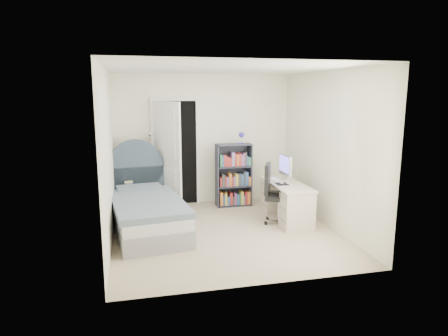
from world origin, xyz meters
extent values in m
cube|color=tan|center=(0.00, 0.00, -0.03)|extent=(3.40, 3.60, 0.05)
cube|color=white|center=(0.00, 0.00, 2.52)|extent=(3.40, 3.60, 0.05)
cube|color=white|center=(0.00, 1.82, 1.25)|extent=(3.40, 0.05, 2.50)
cube|color=white|center=(0.00, -1.82, 1.25)|extent=(3.40, 0.05, 2.50)
cube|color=white|center=(-1.72, 0.00, 1.25)|extent=(0.05, 3.60, 2.50)
cube|color=white|center=(1.72, 0.00, 1.25)|extent=(0.05, 3.60, 2.50)
cube|color=black|center=(-0.55, 1.80, 1.00)|extent=(0.80, 0.01, 2.00)
cube|color=white|center=(-0.98, 1.77, 1.00)|extent=(0.06, 0.06, 2.00)
cube|color=white|center=(-0.12, 1.77, 1.00)|extent=(0.06, 0.06, 2.00)
cube|color=white|center=(-0.55, 1.77, 2.03)|extent=(0.92, 0.06, 0.06)
cube|color=white|center=(-0.75, 1.43, 1.00)|extent=(0.44, 0.71, 2.00)
cube|color=gray|center=(-1.18, 0.35, 0.14)|extent=(1.25, 2.20, 0.27)
cube|color=silver|center=(-1.18, 0.35, 0.35)|extent=(1.23, 2.16, 0.17)
cube|color=slate|center=(-1.16, 0.24, 0.47)|extent=(1.25, 1.90, 0.10)
cube|color=slate|center=(-1.27, 1.09, 0.49)|extent=(0.79, 0.51, 0.13)
cube|color=#3A4A5A|center=(-1.31, 1.43, 0.42)|extent=(1.00, 0.19, 0.84)
cylinder|color=#3A4A5A|center=(-1.31, 1.43, 0.84)|extent=(1.00, 0.19, 1.00)
cylinder|color=tan|center=(-1.57, 1.25, 0.25)|extent=(0.04, 0.04, 0.51)
cylinder|color=tan|center=(-1.57, 1.60, 0.25)|extent=(0.04, 0.04, 0.51)
cylinder|color=tan|center=(-1.23, 1.25, 0.25)|extent=(0.04, 0.04, 0.51)
cylinder|color=tan|center=(-1.23, 1.60, 0.25)|extent=(0.04, 0.04, 0.51)
cube|color=tan|center=(-1.40, 1.42, 0.49)|extent=(0.41, 0.41, 0.03)
cube|color=tan|center=(-1.40, 1.42, 0.18)|extent=(0.36, 0.36, 0.02)
cube|color=#B24C33|center=(-1.45, 1.42, 0.52)|extent=(0.16, 0.22, 0.03)
cube|color=#3F598C|center=(-1.45, 1.42, 0.55)|extent=(0.15, 0.21, 0.03)
cube|color=#D8CC7F|center=(-1.45, 1.42, 0.58)|extent=(0.14, 0.20, 0.03)
cylinder|color=silver|center=(-1.09, 1.70, 0.01)|extent=(0.21, 0.21, 0.02)
cylinder|color=silver|center=(-1.09, 1.70, 0.72)|extent=(0.02, 0.02, 1.42)
sphere|color=silver|center=(-1.02, 1.66, 1.40)|extent=(0.08, 0.08, 0.08)
cube|color=#353848|center=(0.18, 1.43, 0.60)|extent=(0.02, 0.29, 1.20)
cube|color=#353848|center=(0.84, 1.43, 0.60)|extent=(0.02, 0.29, 1.20)
cube|color=#353848|center=(0.51, 1.43, 1.19)|extent=(0.67, 0.29, 0.02)
cube|color=#353848|center=(0.51, 1.43, 0.01)|extent=(0.67, 0.29, 0.02)
cube|color=#353848|center=(0.51, 1.57, 0.60)|extent=(0.67, 0.01, 1.20)
cube|color=#353848|center=(0.51, 1.43, 0.38)|extent=(0.63, 0.27, 0.02)
cube|color=#353848|center=(0.51, 1.43, 0.77)|extent=(0.63, 0.27, 0.02)
cylinder|color=#3125A4|center=(0.65, 1.43, 1.21)|extent=(0.12, 0.12, 0.02)
cylinder|color=silver|center=(0.65, 1.43, 1.29)|extent=(0.02, 0.02, 0.15)
sphere|color=#3125A4|center=(0.65, 1.40, 1.37)|extent=(0.11, 0.11, 0.11)
cube|color=orange|center=(0.25, 1.41, 0.16)|extent=(0.05, 0.20, 0.25)
cube|color=#335999|center=(0.30, 1.41, 0.13)|extent=(0.03, 0.20, 0.20)
cube|color=#D8BF4C|center=(0.34, 1.41, 0.15)|extent=(0.04, 0.20, 0.24)
cube|color=#335999|center=(0.39, 1.41, 0.11)|extent=(0.05, 0.20, 0.17)
cube|color=#B23333|center=(0.44, 1.41, 0.15)|extent=(0.05, 0.20, 0.24)
cube|color=#3F3F3F|center=(0.49, 1.41, 0.11)|extent=(0.03, 0.20, 0.16)
cube|color=#994C7F|center=(0.52, 1.41, 0.14)|extent=(0.03, 0.20, 0.23)
cube|color=#335999|center=(0.57, 1.41, 0.13)|extent=(0.05, 0.20, 0.20)
cube|color=#337F4C|center=(0.62, 1.41, 0.13)|extent=(0.03, 0.20, 0.19)
cube|color=#D8BF4C|center=(0.66, 1.41, 0.16)|extent=(0.04, 0.20, 0.25)
cube|color=#7F72B2|center=(0.70, 1.41, 0.11)|extent=(0.03, 0.20, 0.17)
cube|color=#B23333|center=(0.74, 1.41, 0.15)|extent=(0.04, 0.20, 0.24)
cube|color=orange|center=(0.79, 1.41, 0.15)|extent=(0.05, 0.20, 0.24)
cube|color=#B23333|center=(0.24, 1.41, 0.49)|extent=(0.03, 0.20, 0.17)
cube|color=#3F3F3F|center=(0.29, 1.41, 0.52)|extent=(0.05, 0.20, 0.23)
cube|color=#B23333|center=(0.34, 1.41, 0.49)|extent=(0.03, 0.20, 0.18)
cube|color=#7F72B2|center=(0.38, 1.41, 0.49)|extent=(0.04, 0.20, 0.17)
cube|color=orange|center=(0.42, 1.41, 0.52)|extent=(0.05, 0.20, 0.24)
cube|color=#B23333|center=(0.47, 1.41, 0.49)|extent=(0.03, 0.20, 0.17)
cube|color=#7F72B2|center=(0.50, 1.41, 0.49)|extent=(0.03, 0.20, 0.18)
cube|color=#D8BF4C|center=(0.55, 1.41, 0.51)|extent=(0.05, 0.20, 0.22)
cube|color=#3F3F3F|center=(0.60, 1.41, 0.51)|extent=(0.05, 0.20, 0.22)
cube|color=#335999|center=(0.66, 1.41, 0.51)|extent=(0.04, 0.20, 0.22)
cube|color=#3F3F3F|center=(0.70, 1.41, 0.54)|extent=(0.03, 0.20, 0.27)
cube|color=#335999|center=(0.75, 1.41, 0.53)|extent=(0.06, 0.20, 0.26)
cube|color=orange|center=(0.81, 1.41, 0.49)|extent=(0.05, 0.20, 0.16)
cube|color=#337F4C|center=(0.24, 1.41, 0.90)|extent=(0.04, 0.20, 0.23)
cube|color=#335999|center=(0.28, 1.41, 0.89)|extent=(0.03, 0.20, 0.21)
cube|color=#B23333|center=(0.32, 1.41, 0.89)|extent=(0.05, 0.20, 0.21)
cube|color=#B23333|center=(0.38, 1.41, 0.88)|extent=(0.05, 0.20, 0.18)
cube|color=#B23333|center=(0.43, 1.41, 0.87)|extent=(0.03, 0.20, 0.16)
cube|color=#7F72B2|center=(0.48, 1.41, 0.92)|extent=(0.05, 0.20, 0.26)
cube|color=#B23333|center=(0.53, 1.41, 0.91)|extent=(0.04, 0.20, 0.24)
cube|color=orange|center=(0.57, 1.41, 0.90)|extent=(0.04, 0.20, 0.22)
cube|color=#B23333|center=(0.61, 1.41, 0.90)|extent=(0.04, 0.20, 0.24)
cube|color=#7F72B2|center=(0.65, 1.41, 0.89)|extent=(0.03, 0.20, 0.21)
cube|color=#994C7F|center=(0.69, 1.41, 0.91)|extent=(0.03, 0.20, 0.24)
cube|color=#3F3F3F|center=(0.72, 1.41, 0.92)|extent=(0.03, 0.20, 0.26)
cube|color=#335999|center=(0.76, 1.41, 0.88)|extent=(0.03, 0.20, 0.18)
cube|color=#337F4C|center=(0.80, 1.41, 0.87)|extent=(0.05, 0.20, 0.16)
cube|color=beige|center=(1.17, 0.36, 0.63)|extent=(0.53, 1.32, 0.03)
cube|color=beige|center=(1.17, -0.11, 0.31)|extent=(0.49, 0.35, 0.61)
cube|color=beige|center=(1.17, 0.83, 0.31)|extent=(0.49, 0.35, 0.61)
cube|color=silver|center=(1.25, 0.63, 0.65)|extent=(0.14, 0.14, 0.01)
cube|color=silver|center=(1.28, 0.63, 0.75)|extent=(0.03, 0.05, 0.19)
cube|color=silver|center=(1.24, 0.63, 0.91)|extent=(0.04, 0.49, 0.35)
cube|color=#5D59D9|center=(1.21, 0.63, 0.93)|extent=(0.00, 0.44, 0.28)
cube|color=white|center=(1.06, 0.63, 0.65)|extent=(0.11, 0.35, 0.02)
cube|color=black|center=(1.06, 0.32, 0.65)|extent=(0.19, 0.23, 0.00)
ellipsoid|color=white|center=(1.06, 0.32, 0.66)|extent=(0.05, 0.09, 0.03)
cube|color=silver|center=(1.10, 0.18, 0.05)|extent=(0.25, 0.14, 0.02)
cylinder|color=black|center=(1.21, 0.13, 0.03)|extent=(0.07, 0.07, 0.05)
cube|color=silver|center=(1.07, 0.32, 0.05)|extent=(0.20, 0.21, 0.02)
cylinder|color=black|center=(1.15, 0.41, 0.03)|extent=(0.07, 0.07, 0.05)
cube|color=silver|center=(0.93, 0.34, 0.05)|extent=(0.16, 0.24, 0.02)
cylinder|color=black|center=(0.87, 0.45, 0.03)|extent=(0.07, 0.07, 0.05)
cube|color=silver|center=(0.87, 0.21, 0.05)|extent=(0.26, 0.09, 0.02)
cylinder|color=black|center=(0.74, 0.18, 0.03)|extent=(0.07, 0.07, 0.05)
cube|color=silver|center=(0.97, 0.11, 0.05)|extent=(0.07, 0.26, 0.02)
cylinder|color=black|center=(0.96, -0.01, 0.03)|extent=(0.07, 0.07, 0.05)
cylinder|color=silver|center=(0.99, 0.23, 0.25)|extent=(0.06, 0.06, 0.38)
cube|color=black|center=(0.99, 0.23, 0.46)|extent=(0.58, 0.58, 0.08)
cube|color=black|center=(0.80, 0.32, 0.75)|extent=(0.23, 0.39, 0.50)
cube|color=black|center=(0.87, 0.02, 0.60)|extent=(0.26, 0.15, 0.03)
cube|color=black|center=(1.07, 0.45, 0.60)|extent=(0.26, 0.15, 0.03)
camera|label=1|loc=(-1.36, -5.81, 2.16)|focal=32.00mm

